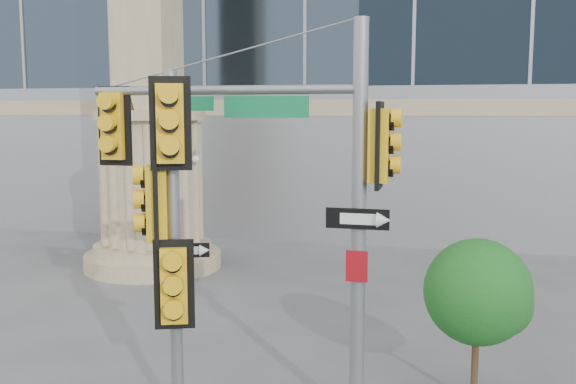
# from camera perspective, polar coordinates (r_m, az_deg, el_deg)

# --- Properties ---
(monument) EXTENTS (4.40, 4.40, 16.60)m
(monument) POSITION_cam_1_polar(r_m,az_deg,el_deg) (21.01, -12.24, 8.24)
(monument) COLOR tan
(monument) RESTS_ON ground
(main_signal_pole) EXTENTS (5.06, 0.61, 6.52)m
(main_signal_pole) POSITION_cam_1_polar(r_m,az_deg,el_deg) (10.37, -0.10, 1.37)
(main_signal_pole) COLOR slate
(main_signal_pole) RESTS_ON ground
(secondary_signal_pole) EXTENTS (1.07, 0.77, 5.71)m
(secondary_signal_pole) POSITION_cam_1_polar(r_m,az_deg,el_deg) (10.23, -10.51, -2.73)
(secondary_signal_pole) COLOR slate
(secondary_signal_pole) RESTS_ON ground
(street_tree) EXTENTS (1.88, 1.84, 2.93)m
(street_tree) POSITION_cam_1_polar(r_m,az_deg,el_deg) (11.65, 16.65, -8.87)
(street_tree) COLOR tan
(street_tree) RESTS_ON ground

